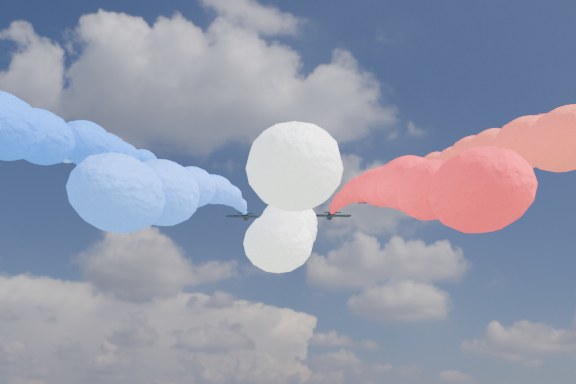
{
  "coord_description": "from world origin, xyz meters",
  "views": [
    {
      "loc": [
        -0.44,
        -140.21,
        53.18
      ],
      "look_at": [
        0.0,
        4.0,
        105.6
      ],
      "focal_mm": 42.31,
      "sensor_mm": 36.0,
      "label": 1
    }
  ],
  "objects": [
    {
      "name": "jet_1",
      "position": [
        -20.37,
        3.44,
        103.6
      ],
      "size": [
        9.37,
        12.85,
        4.88
      ],
      "primitive_type": null,
      "rotation": [
        0.17,
        0.0,
        -0.0
      ],
      "color": "black"
    },
    {
      "name": "jet_4",
      "position": [
        -0.57,
        25.22,
        103.6
      ],
      "size": [
        9.37,
        12.85,
        4.88
      ],
      "primitive_type": null,
      "rotation": [
        0.17,
        0.0,
        0.0
      ],
      "color": "black"
    },
    {
      "name": "trail_7",
      "position": [
        31.19,
        -68.77,
        84.73
      ],
      "size": [
        5.45,
        117.55,
        41.35
      ],
      "primitive_type": null,
      "color": "red"
    },
    {
      "name": "trail_2",
      "position": [
        -10.11,
        -45.98,
        84.73
      ],
      "size": [
        5.45,
        117.55,
        41.35
      ],
      "primitive_type": null,
      "color": "blue"
    },
    {
      "name": "jet_7",
      "position": [
        31.19,
        -7.48,
        103.6
      ],
      "size": [
        9.57,
        12.99,
        4.88
      ],
      "primitive_type": null,
      "rotation": [
        0.17,
        0.0,
        -0.02
      ],
      "color": "black"
    },
    {
      "name": "trail_1",
      "position": [
        -20.37,
        -57.85,
        84.73
      ],
      "size": [
        5.45,
        117.55,
        41.35
      ],
      "primitive_type": null,
      "color": "#093BDC"
    },
    {
      "name": "trail_4",
      "position": [
        -0.57,
        -36.07,
        84.73
      ],
      "size": [
        5.45,
        117.55,
        41.35
      ],
      "primitive_type": null,
      "color": "white"
    },
    {
      "name": "trail_5",
      "position": [
        10.35,
        -46.63,
        84.73
      ],
      "size": [
        5.45,
        117.55,
        41.35
      ],
      "primitive_type": null,
      "color": "red"
    },
    {
      "name": "trail_3",
      "position": [
        0.07,
        -49.59,
        84.73
      ],
      "size": [
        5.45,
        117.55,
        41.35
      ],
      "primitive_type": null,
      "color": "white"
    },
    {
      "name": "trail_0",
      "position": [
        -34.25,
        -66.53,
        84.73
      ],
      "size": [
        5.45,
        117.55,
        41.35
      ],
      "primitive_type": null,
      "color": "#2862FA"
    },
    {
      "name": "jet_5",
      "position": [
        10.35,
        14.66,
        103.6
      ],
      "size": [
        9.72,
        13.1,
        4.88
      ],
      "primitive_type": null,
      "rotation": [
        0.17,
        0.0,
        0.03
      ],
      "color": "black"
    },
    {
      "name": "jet_3",
      "position": [
        0.07,
        11.7,
        103.6
      ],
      "size": [
        9.88,
        13.21,
        4.88
      ],
      "primitive_type": null,
      "rotation": [
        0.17,
        0.0,
        -0.04
      ],
      "color": "black"
    },
    {
      "name": "jet_0",
      "position": [
        -34.25,
        -5.24,
        103.6
      ],
      "size": [
        9.85,
        13.19,
        4.88
      ],
      "primitive_type": null,
      "rotation": [
        0.17,
        0.0,
        0.04
      ],
      "color": "black"
    },
    {
      "name": "jet_6",
      "position": [
        20.54,
        4.43,
        103.6
      ],
      "size": [
        9.93,
        13.25,
        4.88
      ],
      "primitive_type": null,
      "rotation": [
        0.17,
        0.0,
        -0.04
      ],
      "color": "black"
    },
    {
      "name": "jet_2",
      "position": [
        -10.11,
        15.31,
        103.6
      ],
      "size": [
        10.1,
        13.37,
        4.88
      ],
      "primitive_type": null,
      "rotation": [
        0.17,
        0.0,
        0.06
      ],
      "color": "black"
    },
    {
      "name": "trail_6",
      "position": [
        20.54,
        -56.86,
        84.73
      ],
      "size": [
        5.45,
        117.55,
        41.35
      ],
      "primitive_type": null,
      "color": "red"
    }
  ]
}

